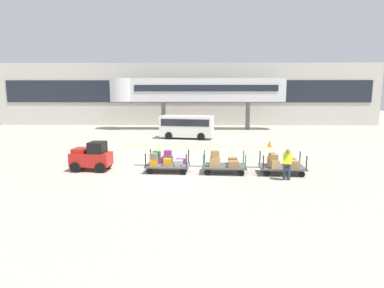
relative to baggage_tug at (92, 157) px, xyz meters
The scene contains 11 objects.
ground_plane 4.43m from the baggage_tug, ahead, with size 120.00×120.00×0.00m, color #A8A08E.
apron_lead_line 10.17m from the baggage_tug, 52.08° to the left, with size 14.12×0.20×0.01m, color yellow.
terminal_building 26.45m from the baggage_tug, 80.42° to the left, with size 49.46×2.51×7.96m.
jet_bridge 20.82m from the baggage_tug, 76.23° to the left, with size 19.71×3.00×5.80m.
baggage_tug is the anchor object (origin of this frame).
baggage_cart_lead 4.07m from the baggage_tug, ahead, with size 3.04×1.53×1.13m.
baggage_cart_middle 7.11m from the baggage_tug, ahead, with size 3.04×1.53×1.25m.
baggage_cart_tail 10.16m from the baggage_tug, ahead, with size 3.04×1.53×1.10m.
baggage_handler 10.23m from the baggage_tug, 10.22° to the right, with size 0.48×0.50×1.56m.
shuttle_van 13.34m from the baggage_tug, 69.21° to the left, with size 5.06×2.72×2.10m.
safety_cone_near 13.83m from the baggage_tug, 34.61° to the left, with size 0.36×0.36×0.55m, color orange.
Camera 1 is at (1.42, -16.83, 4.18)m, focal length 29.94 mm.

